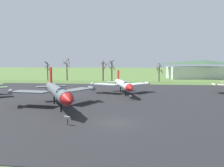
# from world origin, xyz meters

# --- Properties ---
(ground_plane) EXTENTS (600.00, 600.00, 0.00)m
(ground_plane) POSITION_xyz_m (0.00, 0.00, 0.00)
(ground_plane) COLOR #4C6B33
(asphalt_apron) EXTENTS (81.42, 55.43, 0.05)m
(asphalt_apron) POSITION_xyz_m (0.00, 16.63, 0.03)
(asphalt_apron) COLOR black
(asphalt_apron) RESTS_ON ground
(grass_verge_strip) EXTENTS (141.42, 12.00, 0.06)m
(grass_verge_strip) POSITION_xyz_m (0.00, 50.35, 0.03)
(grass_verge_strip) COLOR #445F2E
(grass_verge_strip) RESTS_ON ground
(jet_fighter_rear_center) EXTENTS (13.21, 15.14, 4.89)m
(jet_fighter_rear_center) POSITION_xyz_m (-0.86, 22.12, 2.14)
(jet_fighter_rear_center) COLOR silver
(jet_fighter_rear_center) RESTS_ON ground
(info_placard_rear_center) EXTENTS (0.46, 0.21, 0.92)m
(info_placard_rear_center) POSITION_xyz_m (0.94, 14.70, 0.56)
(info_placard_rear_center) COLOR black
(info_placard_rear_center) RESTS_ON ground
(jet_fighter_rear_left) EXTENTS (13.18, 15.71, 5.83)m
(jet_fighter_rear_left) POSITION_xyz_m (-9.40, 7.05, 2.44)
(jet_fighter_rear_left) COLOR #565B60
(jet_fighter_rear_left) RESTS_ON ground
(info_placard_rear_left) EXTENTS (0.67, 0.39, 1.03)m
(info_placard_rear_left) POSITION_xyz_m (-5.02, -1.64, 0.68)
(info_placard_rear_left) COLOR black
(info_placard_rear_left) RESTS_ON ground
(bare_tree_far_left) EXTENTS (2.63, 1.60, 7.36)m
(bare_tree_far_left) POSITION_xyz_m (-31.36, 55.32, 3.96)
(bare_tree_far_left) COLOR brown
(bare_tree_far_left) RESTS_ON ground
(bare_tree_left_of_center) EXTENTS (3.13, 3.16, 8.43)m
(bare_tree_left_of_center) POSITION_xyz_m (-24.34, 56.80, 4.08)
(bare_tree_left_of_center) COLOR brown
(bare_tree_left_of_center) RESTS_ON ground
(bare_tree_center) EXTENTS (2.51, 2.63, 7.58)m
(bare_tree_center) POSITION_xyz_m (-10.63, 57.12, 3.90)
(bare_tree_center) COLOR brown
(bare_tree_center) RESTS_ON ground
(bare_tree_right_of_center) EXTENTS (2.81, 2.92, 7.78)m
(bare_tree_right_of_center) POSITION_xyz_m (-7.49, 57.37, 4.22)
(bare_tree_right_of_center) COLOR #42382D
(bare_tree_right_of_center) RESTS_ON ground
(bare_tree_far_right) EXTENTS (2.36, 2.02, 6.64)m
(bare_tree_far_right) POSITION_xyz_m (9.50, 55.07, 3.35)
(bare_tree_far_right) COLOR #42382D
(bare_tree_far_right) RESTS_ON ground
(visitor_building) EXTENTS (30.27, 14.74, 7.89)m
(visitor_building) POSITION_xyz_m (28.83, 74.24, 3.82)
(visitor_building) COLOR beige
(visitor_building) RESTS_ON ground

